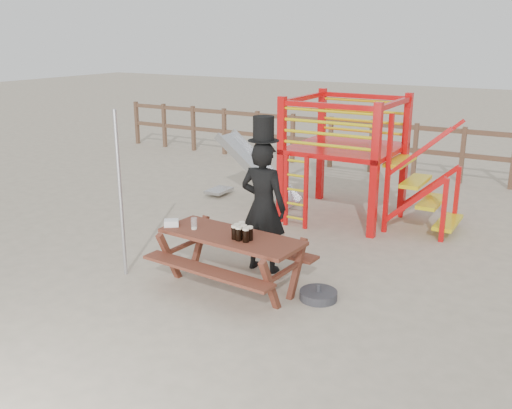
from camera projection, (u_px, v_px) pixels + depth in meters
name	position (u px, v px, depth m)	size (l,w,h in m)	color
ground	(218.00, 290.00, 7.11)	(60.00, 60.00, 0.00)	#B3A38B
back_fence	(393.00, 142.00, 12.69)	(15.09, 0.09, 1.20)	brown
playground_fort	(340.00, 155.00, 9.70)	(4.71, 1.84, 2.10)	red
picnic_table	(231.00, 255.00, 7.05)	(1.90, 1.38, 0.70)	brown
man_with_hat	(263.00, 203.00, 7.47)	(0.65, 0.44, 2.08)	black
metal_pole	(120.00, 195.00, 7.26)	(0.05, 0.05, 2.18)	#B2B2B7
parasol_base	(318.00, 295.00, 6.84)	(0.46, 0.46, 0.19)	#323236
paper_bag	(171.00, 223.00, 7.29)	(0.18, 0.14, 0.08)	white
stout_pints	(242.00, 232.00, 6.82)	(0.26, 0.26, 0.17)	black
empty_glasses	(194.00, 224.00, 7.16)	(0.08, 0.08, 0.15)	silver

